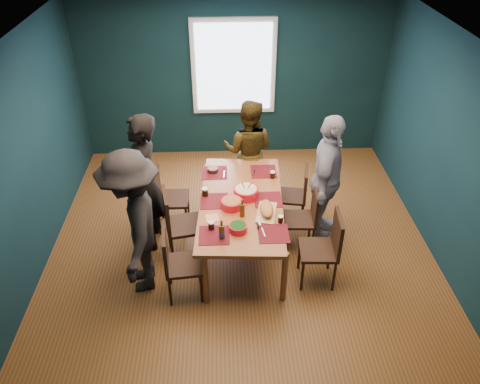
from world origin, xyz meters
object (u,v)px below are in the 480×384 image
object	(u,v)px
person_back	(248,151)
person_near_left	(134,224)
dining_table	(241,205)
bowl_salad	(232,203)
chair_right_mid	(307,214)
bowl_herbs	(238,228)
chair_left_mid	(176,220)
bowl_dumpling	(246,192)
chair_right_far	(298,192)
person_far_left	(145,184)
chair_left_near	(175,260)
chair_right_near	(327,244)
cutting_board	(266,210)
person_right	(326,180)
chair_left_far	(165,193)

from	to	relation	value
person_back	person_near_left	size ratio (longest dim) A/B	0.86
dining_table	bowl_salad	xyz separation A→B (m)	(-0.12, -0.14, 0.13)
chair_right_mid	bowl_herbs	bearing A→B (deg)	-142.53
chair_left_mid	bowl_dumpling	size ratio (longest dim) A/B	3.25
person_near_left	bowl_salad	size ratio (longest dim) A/B	6.99
chair_right_far	chair_right_mid	world-z (taller)	chair_right_mid
person_far_left	person_near_left	bearing A→B (deg)	-5.34
bowl_herbs	chair_left_near	bearing A→B (deg)	-165.11
chair_right_near	cutting_board	world-z (taller)	chair_right_near
chair_right_near	person_right	world-z (taller)	person_right
dining_table	chair_left_near	world-z (taller)	chair_left_near
bowl_herbs	person_far_left	bearing A→B (deg)	145.83
dining_table	chair_left_mid	bearing A→B (deg)	-168.80
person_far_left	bowl_salad	size ratio (longest dim) A/B	7.20
chair_right_mid	bowl_salad	size ratio (longest dim) A/B	3.35
person_near_left	chair_right_far	bearing A→B (deg)	113.27
chair_right_near	person_near_left	distance (m)	2.22
bowl_salad	cutting_board	bearing A→B (deg)	-18.68
person_right	bowl_dumpling	distance (m)	1.05
person_back	bowl_dumpling	xyz separation A→B (m)	(-0.10, -1.15, 0.06)
chair_left_mid	chair_left_near	distance (m)	0.67
chair_right_mid	person_right	world-z (taller)	person_right
chair_left_mid	person_back	distance (m)	1.66
dining_table	bowl_salad	distance (m)	0.22
chair_left_mid	bowl_herbs	xyz separation A→B (m)	(0.75, -0.48, 0.24)
chair_left_mid	bowl_salad	size ratio (longest dim) A/B	3.80
chair_left_far	chair_left_near	distance (m)	1.31
person_right	bowl_dumpling	size ratio (longest dim) A/B	5.86
cutting_board	person_far_left	bearing A→B (deg)	174.69
person_far_left	chair_right_mid	bearing A→B (deg)	82.08
chair_right_far	bowl_salad	bearing A→B (deg)	-133.50
person_far_left	chair_left_far	bearing A→B (deg)	145.97
dining_table	person_back	xyz separation A→B (m)	(0.16, 1.22, 0.08)
person_back	chair_right_far	bearing A→B (deg)	149.31
person_near_left	cutting_board	xyz separation A→B (m)	(1.51, 0.31, -0.08)
chair_left_far	person_right	world-z (taller)	person_right
bowl_salad	chair_left_far	bearing A→B (deg)	143.70
chair_right_near	person_near_left	world-z (taller)	person_near_left
dining_table	cutting_board	world-z (taller)	cutting_board
bowl_salad	bowl_dumpling	xyz separation A→B (m)	(0.19, 0.21, 0.01)
person_far_left	person_right	distance (m)	2.30
dining_table	bowl_dumpling	world-z (taller)	bowl_dumpling
person_near_left	bowl_herbs	bearing A→B (deg)	83.52
person_right	bowl_herbs	xyz separation A→B (m)	(-1.17, -0.83, -0.07)
chair_left_near	person_far_left	world-z (taller)	person_far_left
chair_left_far	bowl_herbs	xyz separation A→B (m)	(0.94, -1.10, 0.26)
chair_left_near	person_back	world-z (taller)	person_back
dining_table	bowl_dumpling	bearing A→B (deg)	54.58
chair_left_far	person_near_left	bearing A→B (deg)	-100.75
person_near_left	bowl_salad	world-z (taller)	person_near_left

